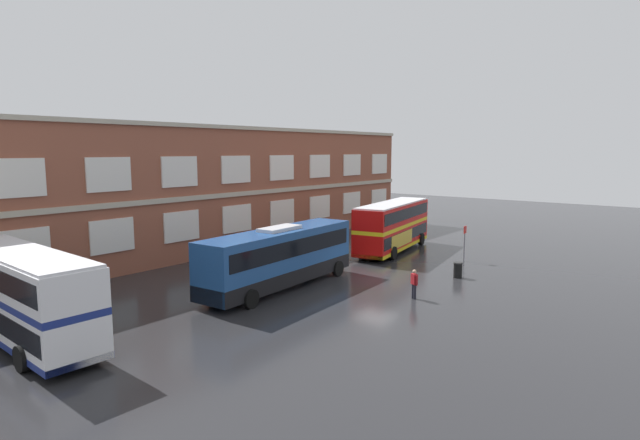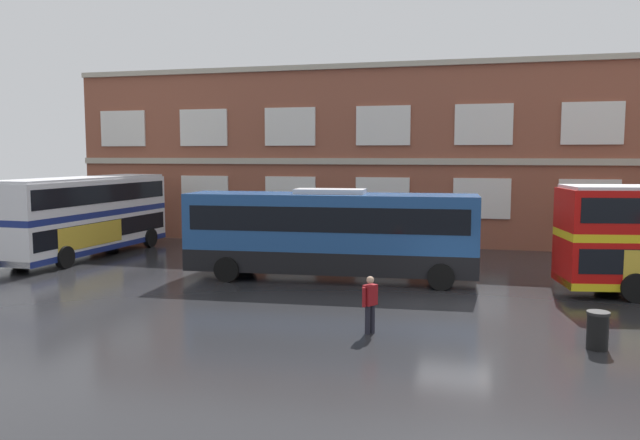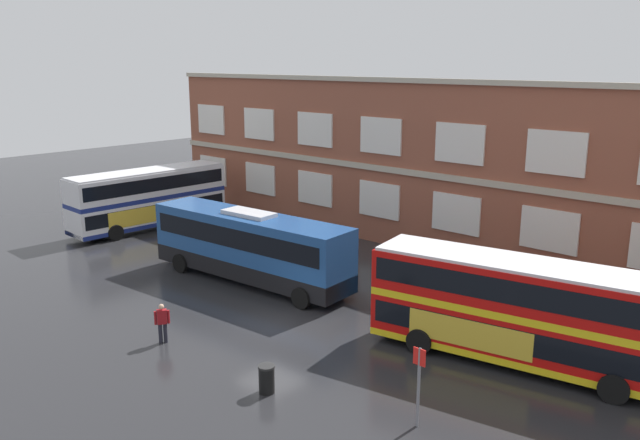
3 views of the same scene
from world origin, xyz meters
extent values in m
plane|color=#232326|center=(0.00, 2.00, 0.00)|extent=(120.00, 120.00, 0.00)
cube|color=brown|center=(0.75, 18.00, 5.03)|extent=(49.41, 8.00, 10.05)
cube|color=#B2A893|center=(0.75, 13.92, 4.83)|extent=(49.41, 0.16, 0.36)
cube|color=#B2A893|center=(0.75, 13.95, 10.20)|extent=(49.41, 0.28, 0.30)
cube|color=silver|center=(-15.72, 13.94, 2.81)|extent=(3.07, 0.12, 2.21)
cube|color=silver|center=(-10.23, 13.94, 2.81)|extent=(3.07, 0.12, 2.21)
cube|color=silver|center=(-4.74, 13.94, 2.81)|extent=(3.07, 0.12, 2.21)
cube|color=silver|center=(0.75, 13.94, 2.81)|extent=(3.07, 0.12, 2.21)
cube|color=silver|center=(6.24, 13.94, 2.81)|extent=(3.07, 0.12, 2.21)
cube|color=silver|center=(11.73, 13.94, 2.81)|extent=(3.07, 0.12, 2.21)
cube|color=silver|center=(17.22, 13.94, 2.81)|extent=(3.07, 0.12, 2.21)
cube|color=silver|center=(22.71, 13.94, 2.81)|extent=(3.07, 0.12, 2.21)
cube|color=silver|center=(-15.72, 13.94, 6.84)|extent=(3.07, 0.12, 2.21)
cube|color=silver|center=(-10.23, 13.94, 6.84)|extent=(3.07, 0.12, 2.21)
cube|color=silver|center=(-4.74, 13.94, 6.84)|extent=(3.07, 0.12, 2.21)
cube|color=silver|center=(0.75, 13.94, 6.84)|extent=(3.07, 0.12, 2.21)
cube|color=silver|center=(6.24, 13.94, 6.84)|extent=(3.07, 0.12, 2.21)
cube|color=silver|center=(11.73, 13.94, 6.84)|extent=(3.07, 0.12, 2.21)
cube|color=silver|center=(17.22, 13.94, 6.84)|extent=(3.07, 0.12, 2.21)
cube|color=silver|center=(22.71, 13.94, 6.84)|extent=(3.07, 0.12, 2.21)
cube|color=silver|center=(-18.82, 6.38, 1.23)|extent=(3.02, 11.10, 1.75)
cube|color=black|center=(-18.82, 6.38, 1.44)|extent=(3.04, 10.66, 0.90)
cube|color=navy|center=(-18.82, 6.38, 2.25)|extent=(3.02, 11.10, 0.30)
cube|color=silver|center=(-18.82, 6.38, 3.17)|extent=(3.02, 11.10, 1.55)
cube|color=black|center=(-18.82, 6.38, 3.25)|extent=(3.04, 10.66, 0.90)
cube|color=navy|center=(-18.82, 6.38, 0.49)|extent=(3.04, 11.10, 0.28)
cube|color=silver|center=(-18.82, 6.38, 4.01)|extent=(2.91, 10.87, 0.12)
cube|color=gold|center=(-17.59, 5.00, 1.31)|extent=(0.24, 4.84, 1.10)
cylinder|color=black|center=(-17.38, 10.17, 0.52)|extent=(0.36, 1.05, 1.04)
cylinder|color=black|center=(-17.69, 3.02, 0.52)|extent=(0.36, 1.05, 1.04)
cylinder|color=black|center=(-20.23, 3.13, 0.52)|extent=(0.36, 1.05, 1.04)
cube|color=red|center=(9.16, 4.14, 1.23)|extent=(11.28, 4.42, 1.75)
cube|color=black|center=(9.16, 4.14, 1.44)|extent=(10.85, 4.38, 0.90)
cube|color=yellow|center=(9.16, 4.14, 2.25)|extent=(11.28, 4.42, 0.30)
cube|color=red|center=(9.16, 4.14, 3.17)|extent=(11.28, 4.42, 1.55)
cube|color=black|center=(9.16, 4.14, 3.25)|extent=(10.85, 4.38, 0.90)
cube|color=yellow|center=(9.16, 4.14, 0.49)|extent=(11.28, 4.44, 0.28)
cube|color=silver|center=(9.16, 4.14, 4.01)|extent=(11.04, 4.28, 0.12)
cube|color=gold|center=(8.09, 2.64, 1.31)|extent=(4.77, 0.87, 1.10)
cube|color=yellow|center=(14.55, 5.08, 3.60)|extent=(0.35, 1.64, 0.40)
cylinder|color=black|center=(13.18, 3.55, 0.52)|extent=(1.08, 0.50, 1.04)
cylinder|color=black|center=(12.73, 6.06, 0.52)|extent=(1.08, 0.50, 1.04)
cylinder|color=black|center=(6.14, 2.31, 0.52)|extent=(1.08, 0.50, 1.04)
cylinder|color=black|center=(5.69, 4.82, 0.52)|extent=(1.08, 0.50, 1.04)
cube|color=navy|center=(-5.30, 3.57, 2.00)|extent=(12.15, 3.37, 3.20)
cube|color=black|center=(-5.30, 3.57, 2.64)|extent=(11.43, 3.36, 1.00)
cube|color=black|center=(-5.30, 3.57, 0.85)|extent=(12.15, 3.39, 0.90)
cube|color=silver|center=(-5.30, 3.57, 3.70)|extent=(2.96, 1.47, 0.20)
cylinder|color=black|center=(-0.66, 2.61, 0.52)|extent=(1.06, 0.39, 1.04)
cylinder|color=black|center=(-0.84, 5.16, 0.52)|extent=(1.06, 0.39, 1.04)
cylinder|color=black|center=(-9.28, 2.02, 0.52)|extent=(1.06, 0.39, 1.04)
cylinder|color=black|center=(-9.46, 4.56, 0.52)|extent=(1.06, 0.39, 1.04)
cylinder|color=black|center=(-2.22, -3.88, 0.42)|extent=(0.22, 0.22, 0.85)
cylinder|color=black|center=(-2.32, -4.05, 0.42)|extent=(0.22, 0.22, 0.85)
cube|color=maroon|center=(-2.27, -3.96, 1.15)|extent=(0.42, 0.47, 0.60)
cylinder|color=maroon|center=(-2.13, -3.74, 1.12)|extent=(0.15, 0.15, 0.57)
cylinder|color=maroon|center=(-2.41, -4.18, 1.12)|extent=(0.15, 0.15, 0.57)
sphere|color=tan|center=(-2.27, -3.96, 1.59)|extent=(0.22, 0.22, 0.22)
cylinder|color=slate|center=(9.05, -2.16, 1.35)|extent=(0.10, 0.10, 2.70)
cube|color=red|center=(9.05, -2.18, 2.42)|extent=(0.44, 0.04, 0.56)
cylinder|color=black|center=(3.91, -3.91, 0.47)|extent=(0.56, 0.56, 0.95)
cylinder|color=black|center=(3.91, -3.91, 0.99)|extent=(0.60, 0.60, 0.08)
camera|label=1|loc=(-27.79, -17.35, 8.39)|focal=28.82mm
camera|label=2|loc=(0.86, -21.85, 5.22)|focal=35.60mm
camera|label=3|loc=(19.20, -17.95, 11.42)|focal=36.37mm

